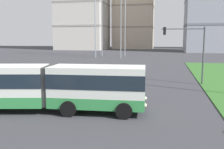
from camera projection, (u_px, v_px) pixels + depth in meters
name	position (u px, v px, depth m)	size (l,w,h in m)	color
articulated_bus	(55.00, 86.00, 16.57)	(12.05, 4.24, 3.00)	silver
car_black_sedan	(74.00, 76.00, 26.96)	(4.53, 2.32, 1.58)	black
traffic_light_far_right	(189.00, 45.00, 25.94)	(4.30, 0.28, 5.87)	#474C51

